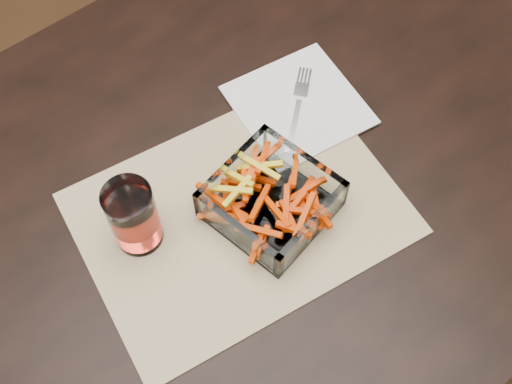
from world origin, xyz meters
The scene contains 6 objects.
dining_table centered at (0.00, 0.00, 0.66)m, with size 1.60×0.90×0.75m.
placemat centered at (-0.07, -0.05, 0.75)m, with size 0.45×0.33×0.00m, color tan.
glass_bowl centered at (-0.03, -0.07, 0.78)m, with size 0.18×0.18×0.06m.
tumbler centered at (-0.20, 0.01, 0.81)m, with size 0.07×0.07×0.12m.
napkin centered at (0.12, 0.05, 0.76)m, with size 0.19×0.19×0.00m, color white.
fork centered at (0.12, 0.04, 0.76)m, with size 0.14×0.12×0.00m.
Camera 1 is at (-0.32, -0.39, 1.58)m, focal length 45.00 mm.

